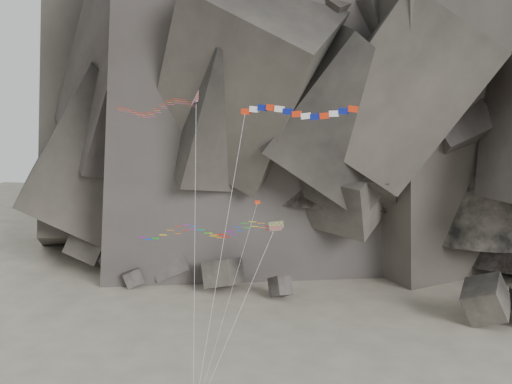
% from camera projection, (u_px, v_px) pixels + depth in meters
% --- Properties ---
extents(headland, '(110.00, 70.00, 84.00)m').
position_uv_depth(headland, '(330.00, 47.00, 118.35)').
color(headland, '#504A42').
rests_on(headland, ground).
extents(boulder_field, '(83.26, 17.35, 9.98)m').
position_uv_depth(boulder_field, '(222.00, 273.00, 95.56)').
color(boulder_field, '#47423F').
rests_on(boulder_field, ground).
extents(delta_kite, '(10.87, 8.32, 30.83)m').
position_uv_depth(delta_kite, '(152.00, 108.00, 56.95)').
color(delta_kite, red).
rests_on(delta_kite, ground).
extents(banner_kite, '(14.06, 5.87, 29.38)m').
position_uv_depth(banner_kite, '(297.00, 113.00, 51.09)').
color(banner_kite, red).
rests_on(banner_kite, ground).
extents(parafoil_kite, '(15.57, 8.16, 17.97)m').
position_uv_depth(parafoil_kite, '(202.00, 230.00, 57.78)').
color(parafoil_kite, yellow).
rests_on(parafoil_kite, ground).
extents(pennant_kite, '(4.33, 8.43, 19.79)m').
position_uv_depth(pennant_kite, '(243.00, 250.00, 56.11)').
color(pennant_kite, red).
rests_on(pennant_kite, ground).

